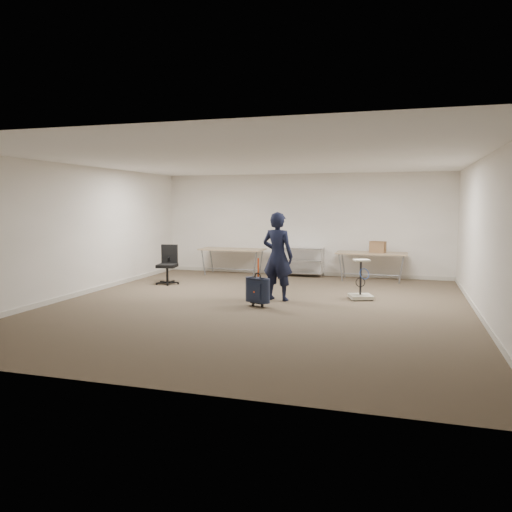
% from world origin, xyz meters
% --- Properties ---
extents(ground, '(9.00, 9.00, 0.00)m').
position_xyz_m(ground, '(0.00, 0.00, 0.00)').
color(ground, '#443829').
rests_on(ground, ground).
extents(room_shell, '(8.00, 9.00, 9.00)m').
position_xyz_m(room_shell, '(0.00, 1.38, 0.05)').
color(room_shell, silver).
rests_on(room_shell, ground).
extents(folding_table_left, '(1.80, 0.75, 0.73)m').
position_xyz_m(folding_table_left, '(-1.90, 3.95, 0.68)').
color(folding_table_left, tan).
rests_on(folding_table_left, ground).
extents(folding_table_right, '(1.80, 0.75, 0.73)m').
position_xyz_m(folding_table_right, '(1.90, 3.95, 0.68)').
color(folding_table_right, tan).
rests_on(folding_table_right, ground).
extents(wire_shelf, '(1.22, 0.47, 0.80)m').
position_xyz_m(wire_shelf, '(0.00, 4.20, 0.44)').
color(wire_shelf, silver).
rests_on(wire_shelf, ground).
extents(person, '(0.73, 0.55, 1.82)m').
position_xyz_m(person, '(0.22, 0.71, 0.91)').
color(person, black).
rests_on(person, ground).
extents(suitcase, '(0.39, 0.31, 0.94)m').
position_xyz_m(suitcase, '(0.01, -0.05, 0.32)').
color(suitcase, black).
rests_on(suitcase, ground).
extents(office_chair, '(0.59, 0.59, 0.97)m').
position_xyz_m(office_chair, '(-2.90, 1.96, 0.29)').
color(office_chair, black).
rests_on(office_chair, ground).
extents(equipment_cart, '(0.58, 0.58, 0.83)m').
position_xyz_m(equipment_cart, '(1.86, 1.30, 0.22)').
color(equipment_cart, silver).
rests_on(equipment_cart, ground).
extents(cardboard_box, '(0.43, 0.35, 0.29)m').
position_xyz_m(cardboard_box, '(2.05, 4.02, 0.87)').
color(cardboard_box, brown).
rests_on(cardboard_box, folding_table_right).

